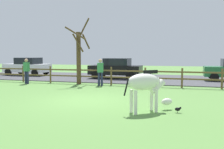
# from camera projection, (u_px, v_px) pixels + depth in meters

# --- Properties ---
(ground_plane) EXTENTS (60.00, 60.00, 0.00)m
(ground_plane) POSITION_uv_depth(u_px,v_px,m) (88.00, 100.00, 10.21)
(ground_plane) COLOR #5B8C42
(parking_asphalt) EXTENTS (28.00, 7.40, 0.05)m
(parking_asphalt) POSITION_uv_depth(u_px,v_px,m) (131.00, 78.00, 19.12)
(parking_asphalt) COLOR #47474C
(parking_asphalt) RESTS_ON ground_plane
(paddock_fence) EXTENTS (21.32, 0.11, 1.13)m
(paddock_fence) POSITION_uv_depth(u_px,v_px,m) (111.00, 75.00, 15.05)
(paddock_fence) COLOR brown
(paddock_fence) RESTS_ON ground_plane
(bare_tree) EXTENTS (1.34, 1.46, 4.25)m
(bare_tree) POSITION_uv_depth(u_px,v_px,m) (79.00, 54.00, 15.51)
(bare_tree) COLOR #513A23
(bare_tree) RESTS_ON ground_plane
(zebra) EXTENTS (1.58, 1.42, 1.41)m
(zebra) POSITION_uv_depth(u_px,v_px,m) (146.00, 85.00, 8.07)
(zebra) COLOR white
(zebra) RESTS_ON ground_plane
(crow_on_grass) EXTENTS (0.21, 0.10, 0.20)m
(crow_on_grass) POSITION_uv_depth(u_px,v_px,m) (178.00, 109.00, 8.03)
(crow_on_grass) COLOR black
(crow_on_grass) RESTS_ON ground_plane
(parked_car_black) EXTENTS (4.03, 1.94, 1.56)m
(parked_car_black) POSITION_uv_depth(u_px,v_px,m) (116.00, 68.00, 18.78)
(parked_car_black) COLOR black
(parked_car_black) RESTS_ON parking_asphalt
(parked_car_white) EXTENTS (4.03, 1.94, 1.56)m
(parked_car_white) POSITION_uv_depth(u_px,v_px,m) (28.00, 66.00, 21.59)
(parked_car_white) COLOR white
(parked_car_white) RESTS_ON parking_asphalt
(visitor_left_of_tree) EXTENTS (0.40, 0.29, 1.64)m
(visitor_left_of_tree) POSITION_uv_depth(u_px,v_px,m) (27.00, 70.00, 15.70)
(visitor_left_of_tree) COLOR #232847
(visitor_left_of_tree) RESTS_ON ground_plane
(visitor_right_of_tree) EXTENTS (0.40, 0.29, 1.64)m
(visitor_right_of_tree) POSITION_uv_depth(u_px,v_px,m) (100.00, 71.00, 14.77)
(visitor_right_of_tree) COLOR #232847
(visitor_right_of_tree) RESTS_ON ground_plane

